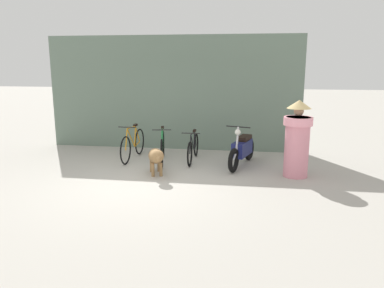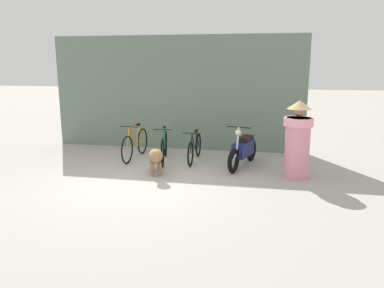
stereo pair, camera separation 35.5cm
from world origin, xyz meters
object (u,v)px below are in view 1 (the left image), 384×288
Objects in this scene: motorcycle at (242,150)px; stray_dog at (156,157)px; person_in_robes at (297,139)px; bicycle_1 at (163,147)px; bicycle_2 at (193,148)px; bicycle_0 at (133,145)px.

stray_dog is at bearing -43.97° from motorcycle.
stray_dog is 0.65× the size of person_in_robes.
person_in_robes is at bearing 64.65° from bicycle_1.
bicycle_1 is 0.78m from bicycle_2.
bicycle_0 reaches higher than stray_dog.
person_in_robes reaches higher than motorcycle.
bicycle_0 is 1.02× the size of bicycle_1.
stray_dog is at bearing -4.95° from bicycle_1.
motorcycle is at bearing 75.07° from bicycle_1.
bicycle_0 is at bearing 24.01° from person_in_robes.
bicycle_2 is 1.49× the size of stray_dog.
motorcycle reaches higher than bicycle_0.
person_in_robes is at bearing 68.89° from bicycle_2.
bicycle_1 is 1.03× the size of person_in_robes.
bicycle_0 is 0.83m from bicycle_1.
bicycle_1 is at bearing -77.07° from motorcycle.
bicycle_2 is at bearing 91.18° from bicycle_1.
bicycle_1 is 1.60× the size of stray_dog.
motorcycle is (2.84, -0.26, 0.03)m from bicycle_0.
motorcycle is at bearing 7.67° from person_in_robes.
motorcycle is 2.16m from stray_dog.
bicycle_2 reaches higher than stray_dog.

